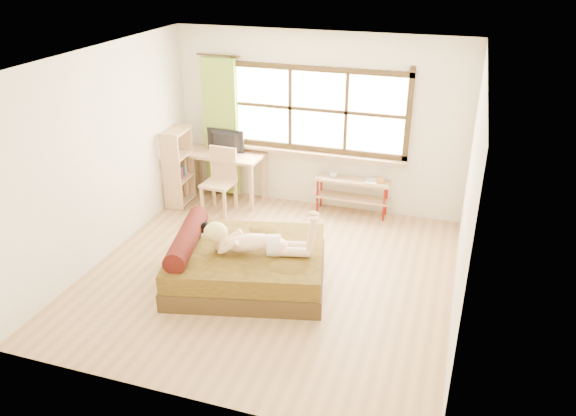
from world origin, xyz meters
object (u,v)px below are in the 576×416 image
(bed, at_px, (244,263))
(bookshelf, at_px, (178,167))
(pipe_shelf, at_px, (353,189))
(woman, at_px, (256,232))
(chair, at_px, (221,176))
(kitten, at_px, (196,228))
(desk, at_px, (223,160))

(bed, relative_size, bookshelf, 1.76)
(pipe_shelf, bearing_deg, bed, -110.75)
(bed, distance_m, woman, 0.53)
(chair, relative_size, bookshelf, 0.81)
(kitten, bearing_deg, bed, -22.59)
(kitten, xyz_separation_m, chair, (-0.43, 1.72, -0.02))
(bed, bearing_deg, bookshelf, 121.71)
(woman, height_order, chair, woman)
(desk, bearing_deg, bookshelf, -146.73)
(chair, bearing_deg, bed, -55.47)
(kitten, distance_m, chair, 1.77)
(kitten, xyz_separation_m, desk, (-0.53, 2.08, 0.11))
(bed, xyz_separation_m, bookshelf, (-1.83, 1.83, 0.37))
(bed, bearing_deg, pipe_shelf, 55.97)
(chair, xyz_separation_m, bookshelf, (-0.73, 0.00, 0.07))
(bed, relative_size, chair, 2.16)
(woman, bearing_deg, chair, 111.55)
(bed, relative_size, kitten, 7.71)
(woman, bearing_deg, bed, 155.31)
(bed, xyz_separation_m, chair, (-1.10, 1.83, 0.30))
(bed, distance_m, pipe_shelf, 2.47)
(kitten, distance_m, desk, 2.15)
(kitten, relative_size, bookshelf, 0.23)
(woman, height_order, pipe_shelf, woman)
(bookshelf, bearing_deg, chair, -3.62)
(bed, height_order, chair, chair)
(bed, xyz_separation_m, woman, (0.20, -0.04, 0.49))
(desk, bearing_deg, pipe_shelf, 6.70)
(woman, xyz_separation_m, desk, (-1.40, 2.23, -0.05))
(woman, height_order, desk, woman)
(chair, bearing_deg, desk, 109.79)
(bed, distance_m, bookshelf, 2.61)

